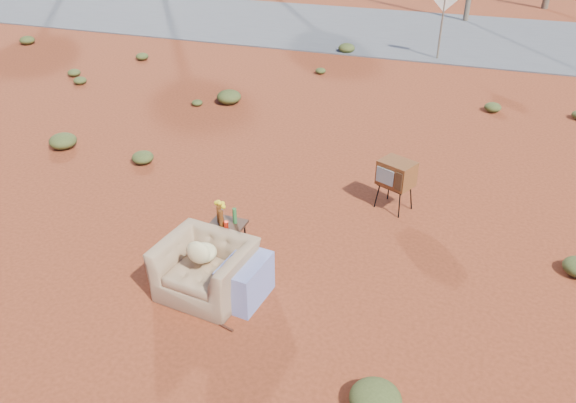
% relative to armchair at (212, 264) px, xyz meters
% --- Properties ---
extents(ground, '(140.00, 140.00, 0.00)m').
position_rel_armchair_xyz_m(ground, '(0.24, 0.24, -0.48)').
color(ground, maroon).
rests_on(ground, ground).
extents(highway, '(140.00, 7.00, 0.04)m').
position_rel_armchair_xyz_m(highway, '(0.24, 15.24, -0.46)').
color(highway, '#565659').
rests_on(highway, ground).
extents(armchair, '(1.48, 0.90, 1.03)m').
position_rel_armchair_xyz_m(armchair, '(0.00, 0.00, 0.00)').
color(armchair, '#957251').
rests_on(armchair, ground).
extents(tv_unit, '(0.68, 0.63, 0.88)m').
position_rel_armchair_xyz_m(tv_unit, '(1.93, 3.01, 0.18)').
color(tv_unit, black).
rests_on(tv_unit, ground).
extents(side_table, '(0.51, 0.51, 0.99)m').
position_rel_armchair_xyz_m(side_table, '(-0.10, 0.65, 0.25)').
color(side_table, '#3D2316').
rests_on(side_table, ground).
extents(rusty_bar, '(1.37, 0.45, 0.04)m').
position_rel_armchair_xyz_m(rusty_bar, '(-0.14, -0.42, -0.46)').
color(rusty_bar, '#4F2115').
rests_on(rusty_bar, ground).
extents(road_sign, '(0.78, 0.06, 2.19)m').
position_rel_armchair_xyz_m(road_sign, '(1.74, 12.24, 1.02)').
color(road_sign, brown).
rests_on(road_sign, ground).
extents(scrub_patch, '(17.49, 8.07, 0.33)m').
position_rel_armchair_xyz_m(scrub_patch, '(-0.59, 4.65, -0.34)').
color(scrub_patch, '#474F22').
rests_on(scrub_patch, ground).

